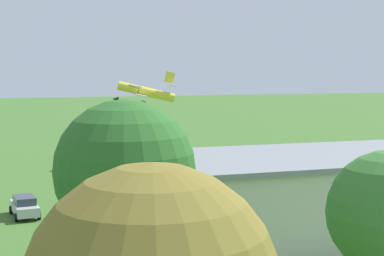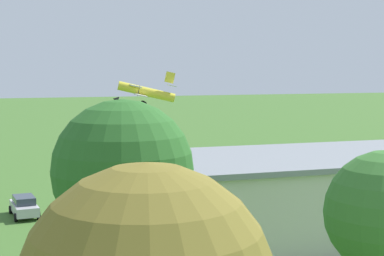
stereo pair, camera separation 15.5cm
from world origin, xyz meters
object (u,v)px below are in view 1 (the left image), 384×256
Objects in this scene: car_silver at (25,206)px; truck_box_grey at (357,170)px; person_watching_takeoff at (154,185)px; car_grey at (103,201)px; person_crossing_taxiway at (244,179)px; tree_by_windsock at (125,171)px; hangar at (341,192)px; biplane at (144,92)px.

truck_box_grey is (-32.42, -1.78, 0.75)m from car_silver.
truck_box_grey reaches higher than person_watching_takeoff.
person_crossing_taxiway is (-15.18, -5.00, -0.01)m from car_grey.
truck_box_grey reaches higher than car_silver.
tree_by_windsock is at bearing 39.44° from truck_box_grey.
hangar is 24.30m from car_silver.
car_silver is at bearing -1.80° from car_grey.
tree_by_windsock is (18.46, 10.45, 4.20)m from hangar.
car_silver is at bearing -84.49° from tree_by_windsock.
biplane is at bearing -74.46° from person_crossing_taxiway.
hangar is at bearing 116.05° from person_watching_takeoff.
hangar is at bearing 87.74° from person_crossing_taxiway.
biplane is 20.16m from person_crossing_taxiway.
hangar is 6.08× the size of car_grey.
car_silver reaches higher than car_grey.
car_grey is at bearing 39.76° from person_watching_takeoff.
person_crossing_taxiway reaches higher than car_grey.
person_watching_takeoff is at bearing 0.09° from person_crossing_taxiway.
car_silver is (6.20, -0.19, 0.02)m from car_grey.
person_watching_takeoff is at bearing -158.55° from car_silver.
hangar reaches higher than car_silver.
hangar is 6.15× the size of car_silver.
car_silver is 32.47m from truck_box_grey.
biplane reaches higher than truck_box_grey.
car_grey is 24.02m from tree_by_windsock.
person_crossing_taxiway reaches higher than car_silver.
tree_by_windsock reaches higher than car_grey.
hangar is 3.41× the size of biplane.
car_grey is 2.51× the size of person_watching_takeoff.
biplane is at bearing -103.42° from person_watching_takeoff.
truck_box_grey is 4.20× the size of person_watching_takeoff.
hangar is at bearing 139.44° from car_grey.
truck_box_grey is at bearing -175.70° from car_grey.
hangar is 18.60m from truck_box_grey.
person_watching_takeoff is 0.17× the size of tree_by_windsock.
tree_by_windsock is at bearing 55.50° from person_crossing_taxiway.
hangar is at bearing 148.66° from car_silver.
hangar is 3.64× the size of truck_box_grey.
car_grey is 0.43× the size of tree_by_windsock.
truck_box_grey is 4.47× the size of person_crossing_taxiway.
tree_by_windsock reaches higher than hangar.
tree_by_windsock is (14.21, 45.62, -1.89)m from biplane.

